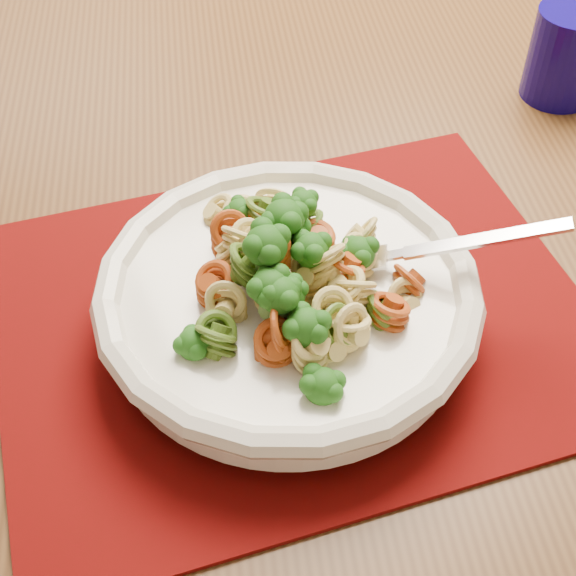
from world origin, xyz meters
name	(u,v)px	position (x,y,z in m)	size (l,w,h in m)	color
dining_table	(291,279)	(-0.27, -0.79, 0.64)	(1.73, 1.40, 0.73)	#563518
placemat	(294,316)	(-0.32, -0.91, 0.73)	(0.42, 0.33, 0.00)	#630406
pasta_bowl	(288,298)	(-0.33, -0.91, 0.76)	(0.27, 0.27, 0.05)	white
pasta_broccoli_heap	(288,282)	(-0.33, -0.91, 0.78)	(0.22, 0.22, 0.06)	#EAD573
fork	(369,259)	(-0.27, -0.92, 0.77)	(0.19, 0.02, 0.01)	silver
tumbler	(566,54)	(0.03, -0.76, 0.77)	(0.07, 0.07, 0.09)	#0B0457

